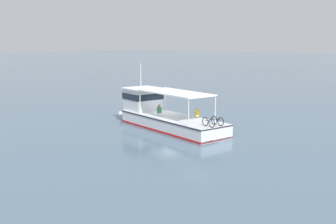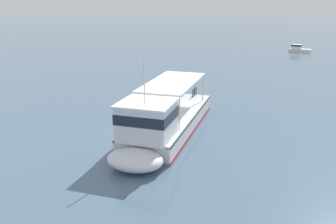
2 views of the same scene
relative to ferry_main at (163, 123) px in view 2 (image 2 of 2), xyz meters
The scene contains 3 objects.
ground_plane 1.54m from the ferry_main, 74.90° to the right, with size 400.00×400.00×0.00m, color slate.
ferry_main is the anchor object (origin of this frame).
motorboat_far_right 45.66m from the ferry_main, 154.59° to the left, with size 2.77×3.80×1.26m.
Camera 2 is at (20.03, 3.00, 8.17)m, focal length 37.18 mm.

